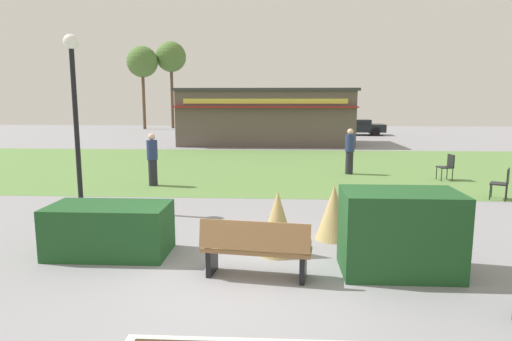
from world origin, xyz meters
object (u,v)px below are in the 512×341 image
(tree_left_bg, at_px, (142,62))
(tree_right_bg, at_px, (171,58))
(cafe_chair_west, at_px, (448,165))
(cafe_chair_east, at_px, (503,181))
(person_strolling, at_px, (152,159))
(parked_car_east_slot, at_px, (356,127))
(person_standing, at_px, (350,151))
(parked_car_west_slot, at_px, (219,126))
(lamppost_mid, at_px, (75,102))
(parked_car_center_slot, at_px, (282,126))
(food_kiosk, at_px, (266,116))
(park_bench, at_px, (256,249))

(tree_left_bg, distance_m, tree_right_bg, 2.72)
(cafe_chair_west, distance_m, tree_right_bg, 31.65)
(cafe_chair_east, height_order, person_strolling, person_strolling)
(parked_car_east_slot, bearing_deg, tree_right_bg, 155.95)
(person_standing, relative_size, parked_car_east_slot, 0.39)
(tree_left_bg, relative_size, tree_right_bg, 0.93)
(parked_car_west_slot, bearing_deg, lamppost_mid, -90.44)
(parked_car_west_slot, height_order, tree_right_bg, tree_right_bg)
(person_standing, bearing_deg, person_strolling, -157.71)
(parked_car_west_slot, xyz_separation_m, parked_car_center_slot, (4.94, 0.00, 0.00))
(lamppost_mid, distance_m, person_strolling, 3.82)
(person_standing, relative_size, tree_right_bg, 0.21)
(person_strolling, bearing_deg, lamppost_mid, 83.33)
(cafe_chair_west, height_order, person_standing, person_standing)
(lamppost_mid, bearing_deg, tree_right_bg, 99.47)
(parked_car_west_slot, relative_size, parked_car_east_slot, 1.01)
(cafe_chair_west, distance_m, parked_car_west_slot, 22.13)
(tree_left_bg, bearing_deg, person_standing, -58.03)
(lamppost_mid, height_order, person_standing, lamppost_mid)
(food_kiosk, bearing_deg, parked_car_east_slot, 46.47)
(lamppost_mid, height_order, person_strolling, lamppost_mid)
(park_bench, height_order, food_kiosk, food_kiosk)
(person_standing, relative_size, parked_car_center_slot, 0.39)
(park_bench, bearing_deg, person_standing, 73.56)
(food_kiosk, relative_size, person_strolling, 6.28)
(lamppost_mid, xyz_separation_m, person_strolling, (0.92, 3.22, -1.84))
(park_bench, height_order, parked_car_west_slot, parked_car_west_slot)
(parked_car_east_slot, bearing_deg, cafe_chair_west, -90.36)
(person_standing, bearing_deg, parked_car_east_slot, 80.75)
(cafe_chair_west, relative_size, tree_right_bg, 0.11)
(park_bench, distance_m, lamppost_mid, 6.58)
(person_strolling, bearing_deg, parked_car_center_slot, -92.07)
(cafe_chair_east, distance_m, tree_left_bg, 34.45)
(lamppost_mid, height_order, food_kiosk, lamppost_mid)
(tree_right_bg, bearing_deg, parked_car_west_slot, -52.99)
(cafe_chair_east, height_order, parked_car_east_slot, parked_car_east_slot)
(food_kiosk, xyz_separation_m, parked_car_center_slot, (1.00, 7.11, -1.05))
(park_bench, xyz_separation_m, tree_right_bg, (-9.88, 35.48, 6.08))
(parked_car_west_slot, height_order, parked_car_center_slot, same)
(food_kiosk, bearing_deg, cafe_chair_west, -61.78)
(parked_car_east_slot, bearing_deg, parked_car_west_slot, -179.98)
(parked_car_center_slot, relative_size, tree_left_bg, 0.58)
(person_standing, xyz_separation_m, tree_right_bg, (-12.81, 25.55, 5.70))
(food_kiosk, xyz_separation_m, tree_right_bg, (-9.35, 14.29, 4.87))
(park_bench, relative_size, cafe_chair_west, 1.97)
(lamppost_mid, distance_m, person_standing, 9.73)
(parked_car_west_slot, xyz_separation_m, tree_left_bg, (-7.76, 5.91, 5.39))
(lamppost_mid, height_order, parked_car_east_slot, lamppost_mid)
(lamppost_mid, distance_m, parked_car_center_slot, 24.81)
(cafe_chair_east, height_order, tree_right_bg, tree_right_bg)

